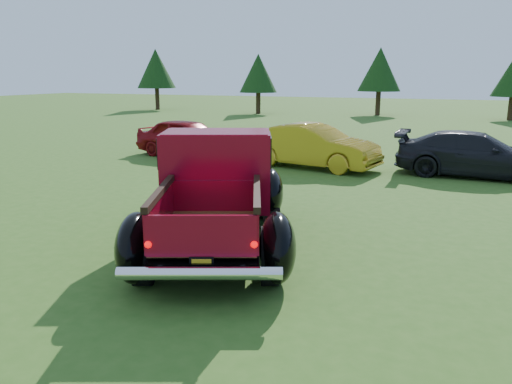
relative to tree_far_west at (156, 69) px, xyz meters
name	(u,v)px	position (x,y,z in m)	size (l,w,h in m)	color
ground	(273,246)	(22.00, -30.00, -3.52)	(120.00, 120.00, 0.00)	#305618
tree_far_west	(156,69)	(0.00, 0.00, 0.00)	(3.33, 3.33, 5.20)	#332114
tree_west	(258,73)	(10.00, -1.00, -0.41)	(2.94, 2.94, 4.60)	#332114
tree_mid_left	(380,70)	(19.00, 1.00, -0.14)	(3.20, 3.20, 5.00)	#332114
pickup_truck	(217,188)	(20.86, -29.93, -2.56)	(4.12, 5.77, 2.02)	black
show_car_red	(188,138)	(15.50, -21.69, -2.81)	(1.67, 4.14, 1.41)	maroon
show_car_yellow	(313,146)	(20.50, -22.19, -2.80)	(1.52, 4.37, 1.44)	#B38E17
show_car_grey	(475,154)	(25.43, -21.74, -2.85)	(1.89, 4.64, 1.35)	black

